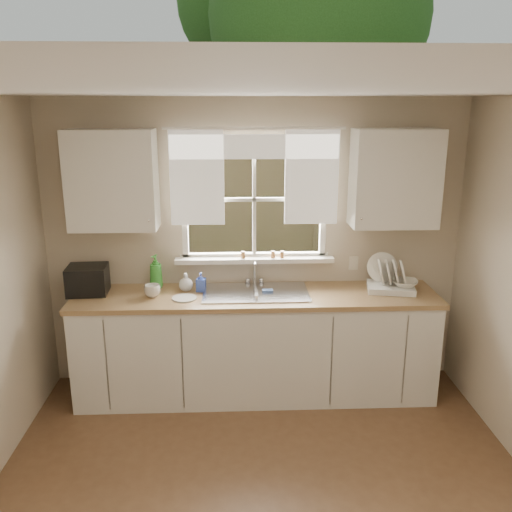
{
  "coord_description": "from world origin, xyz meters",
  "views": [
    {
      "loc": [
        -0.18,
        -2.57,
        2.44
      ],
      "look_at": [
        0.0,
        1.65,
        1.25
      ],
      "focal_mm": 38.0,
      "sensor_mm": 36.0,
      "label": 1
    }
  ],
  "objects_px": {
    "dish_rack": "(390,281)",
    "soap_bottle_a": "(156,272)",
    "cup": "(152,291)",
    "black_appliance": "(88,280)"
  },
  "relations": [
    {
      "from": "dish_rack",
      "to": "soap_bottle_a",
      "type": "xyz_separation_m",
      "value": [
        -1.99,
        0.14,
        0.07
      ]
    },
    {
      "from": "soap_bottle_a",
      "to": "black_appliance",
      "type": "relative_size",
      "value": 0.92
    },
    {
      "from": "soap_bottle_a",
      "to": "black_appliance",
      "type": "bearing_deg",
      "value": -145.03
    },
    {
      "from": "soap_bottle_a",
      "to": "cup",
      "type": "xyz_separation_m",
      "value": [
        -0.0,
        -0.22,
        -0.1
      ]
    },
    {
      "from": "dish_rack",
      "to": "black_appliance",
      "type": "height_order",
      "value": "dish_rack"
    },
    {
      "from": "dish_rack",
      "to": "black_appliance",
      "type": "relative_size",
      "value": 1.34
    },
    {
      "from": "soap_bottle_a",
      "to": "dish_rack",
      "type": "bearing_deg",
      "value": 19.64
    },
    {
      "from": "cup",
      "to": "black_appliance",
      "type": "relative_size",
      "value": 0.41
    },
    {
      "from": "dish_rack",
      "to": "black_appliance",
      "type": "bearing_deg",
      "value": 179.33
    },
    {
      "from": "black_appliance",
      "to": "cup",
      "type": "bearing_deg",
      "value": -15.17
    }
  ]
}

